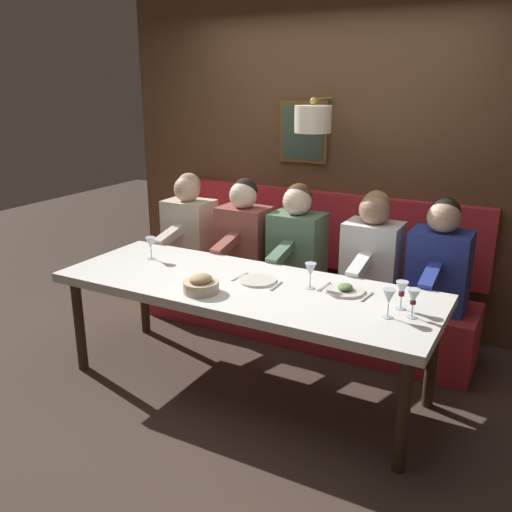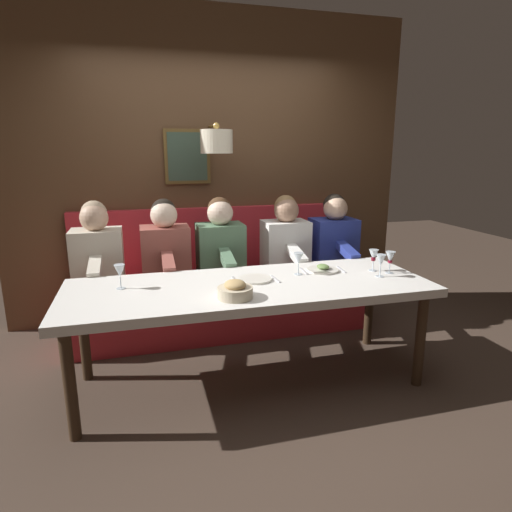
% 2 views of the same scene
% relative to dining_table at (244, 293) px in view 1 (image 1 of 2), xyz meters
% --- Properties ---
extents(ground_plane, '(12.00, 12.00, 0.00)m').
position_rel_dining_table_xyz_m(ground_plane, '(0.00, 0.00, -0.68)').
color(ground_plane, '#423328').
extents(dining_table, '(0.90, 2.47, 0.74)m').
position_rel_dining_table_xyz_m(dining_table, '(0.00, 0.00, 0.00)').
color(dining_table, silver).
rests_on(dining_table, ground_plane).
extents(banquette_bench, '(0.52, 2.67, 0.45)m').
position_rel_dining_table_xyz_m(banquette_bench, '(0.89, 0.00, -0.45)').
color(banquette_bench, red).
rests_on(banquette_bench, ground_plane).
extents(back_wall_panel, '(0.59, 3.87, 2.90)m').
position_rel_dining_table_xyz_m(back_wall_panel, '(1.46, 0.00, 0.69)').
color(back_wall_panel, brown).
rests_on(back_wall_panel, ground_plane).
extents(diner_nearest, '(0.60, 0.40, 0.79)m').
position_rel_dining_table_xyz_m(diner_nearest, '(0.88, -1.04, 0.14)').
color(diner_nearest, '#283893').
rests_on(diner_nearest, banquette_bench).
extents(diner_near, '(0.60, 0.40, 0.79)m').
position_rel_dining_table_xyz_m(diner_near, '(0.88, -0.56, 0.14)').
color(diner_near, white).
rests_on(diner_near, banquette_bench).
extents(diner_middle, '(0.60, 0.40, 0.79)m').
position_rel_dining_table_xyz_m(diner_middle, '(0.88, 0.04, 0.14)').
color(diner_middle, '#567A5B').
rests_on(diner_middle, banquette_bench).
extents(diner_far, '(0.60, 0.40, 0.79)m').
position_rel_dining_table_xyz_m(diner_far, '(0.88, 0.51, 0.14)').
color(diner_far, '#934C42').
rests_on(diner_far, banquette_bench).
extents(diner_farthest, '(0.60, 0.40, 0.79)m').
position_rel_dining_table_xyz_m(diner_farthest, '(0.88, 1.05, 0.14)').
color(diner_farthest, beige).
rests_on(diner_farthest, banquette_bench).
extents(place_setting_0, '(0.24, 0.32, 0.05)m').
position_rel_dining_table_xyz_m(place_setting_0, '(0.17, -0.62, 0.08)').
color(place_setting_0, silver).
rests_on(place_setting_0, dining_table).
extents(place_setting_1, '(0.24, 0.32, 0.01)m').
position_rel_dining_table_xyz_m(place_setting_1, '(0.07, -0.06, 0.07)').
color(place_setting_1, silver).
rests_on(place_setting_1, dining_table).
extents(wine_glass_0, '(0.07, 0.07, 0.16)m').
position_rel_dining_table_xyz_m(wine_glass_0, '(-0.08, -0.95, 0.18)').
color(wine_glass_0, silver).
rests_on(wine_glass_0, dining_table).
extents(wine_glass_1, '(0.07, 0.07, 0.16)m').
position_rel_dining_table_xyz_m(wine_glass_1, '(-0.02, -1.07, 0.18)').
color(wine_glass_1, silver).
rests_on(wine_glass_1, dining_table).
extents(wine_glass_2, '(0.07, 0.07, 0.16)m').
position_rel_dining_table_xyz_m(wine_glass_2, '(0.13, -0.40, 0.18)').
color(wine_glass_2, silver).
rests_on(wine_glass_2, dining_table).
extents(wine_glass_3, '(0.07, 0.07, 0.16)m').
position_rel_dining_table_xyz_m(wine_glass_3, '(0.12, 0.85, 0.18)').
color(wine_glass_3, silver).
rests_on(wine_glass_3, dining_table).
extents(wine_glass_4, '(0.07, 0.07, 0.16)m').
position_rel_dining_table_xyz_m(wine_glass_4, '(0.07, -0.98, 0.18)').
color(wine_glass_4, silver).
rests_on(wine_glass_4, dining_table).
extents(bread_bowl, '(0.22, 0.22, 0.12)m').
position_rel_dining_table_xyz_m(bread_bowl, '(-0.26, 0.16, 0.11)').
color(bread_bowl, beige).
rests_on(bread_bowl, dining_table).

